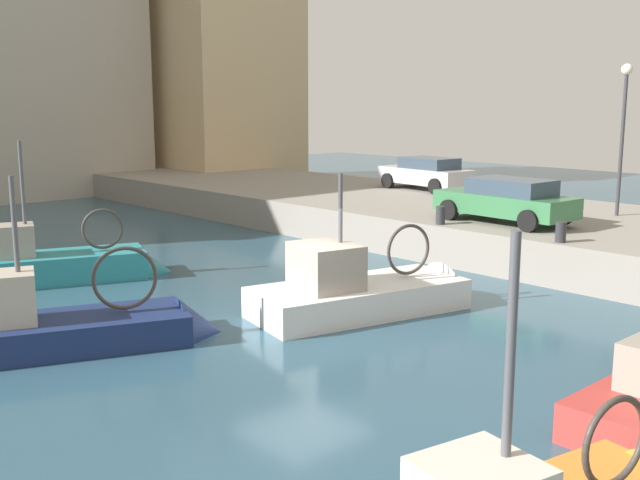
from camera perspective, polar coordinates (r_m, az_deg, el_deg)
water_surface at (r=16.82m, az=-1.42°, el=-6.42°), size 80.00×80.00×0.00m
quay_wall at (r=25.56m, az=18.35°, el=0.29°), size 9.00×56.00×1.20m
fishing_boat_teal at (r=21.97m, az=-18.68°, el=-2.66°), size 5.89×3.42×4.62m
fishing_boat_white at (r=17.92m, az=3.87°, el=-4.87°), size 6.13×3.25×4.23m
fishing_boat_navy at (r=16.04m, az=-18.43°, el=-7.30°), size 6.34×3.78×4.30m
parked_car_silver at (r=31.96m, az=8.01°, el=5.03°), size 2.15×4.20×1.36m
parked_car_green at (r=23.69m, az=13.88°, el=2.95°), size 2.08×4.35×1.37m
mooring_bollard_mid at (r=20.88m, az=17.70°, el=0.57°), size 0.28×0.28×0.55m
mooring_bollard_north at (r=23.08m, az=9.07°, el=1.85°), size 0.28×0.28×0.55m
quay_streetlamp at (r=26.19m, az=21.94°, el=8.79°), size 0.36×0.36×4.83m
waterfront_building_west at (r=43.60m, az=-21.27°, el=14.74°), size 10.29×8.32×17.26m
waterfront_building_west_mid at (r=44.52m, az=-7.64°, el=13.35°), size 7.44×7.55×14.33m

